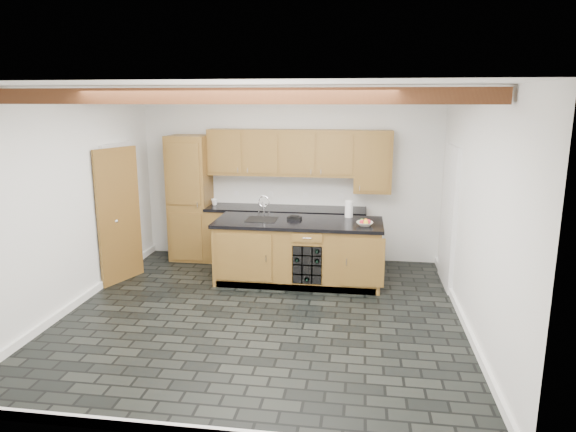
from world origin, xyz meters
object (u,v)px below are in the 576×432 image
(island, at_px, (299,251))
(kitchen_scale, at_px, (294,218))
(paper_towel, at_px, (349,209))
(fruit_bowl, at_px, (365,224))

(island, xyz_separation_m, kitchen_scale, (-0.08, 0.08, 0.49))
(paper_towel, bearing_deg, island, -153.08)
(kitchen_scale, xyz_separation_m, paper_towel, (0.80, 0.28, 0.10))
(fruit_bowl, bearing_deg, kitchen_scale, 166.82)
(kitchen_scale, bearing_deg, fruit_bowl, -4.73)
(kitchen_scale, relative_size, paper_towel, 0.86)
(paper_towel, bearing_deg, fruit_bowl, -65.53)
(kitchen_scale, distance_m, paper_towel, 0.85)
(kitchen_scale, height_order, fruit_bowl, kitchen_scale)
(island, height_order, paper_towel, paper_towel)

